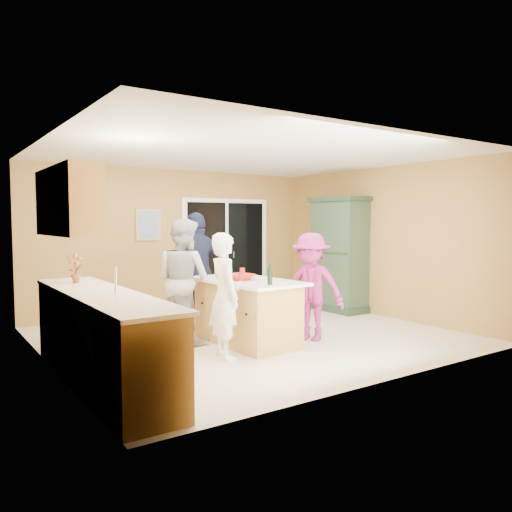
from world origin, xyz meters
TOP-DOWN VIEW (x-y plane):
  - floor at (0.00, 0.00)m, footprint 5.50×5.50m
  - ceiling at (0.00, 0.00)m, footprint 5.50×5.00m
  - wall_back at (0.00, 2.50)m, footprint 5.50×0.10m
  - wall_front at (0.00, -2.50)m, footprint 5.50×0.10m
  - wall_left at (-2.75, 0.00)m, footprint 0.10×5.00m
  - wall_right at (2.75, 0.00)m, footprint 0.10×5.00m
  - left_cabinet_run at (-2.45, -1.05)m, footprint 0.65×3.05m
  - upper_cabinets at (-2.58, -0.20)m, footprint 0.35×1.60m
  - sliding_door at (1.05, 2.46)m, footprint 1.90×0.07m
  - framed_picture at (-0.55, 2.48)m, footprint 0.46×0.04m
  - kitchen_island at (-0.30, -0.34)m, footprint 0.99×1.71m
  - green_hutch at (2.49, 0.80)m, footprint 0.60×1.14m
  - woman_white at (-0.92, -0.80)m, footprint 0.46×0.61m
  - woman_grey at (-0.97, 0.23)m, footprint 0.89×1.00m
  - woman_navy at (-0.41, 0.87)m, footprint 1.08×0.50m
  - woman_magenta at (0.55, -0.68)m, footprint 0.94×1.12m
  - serving_bowl at (-0.39, -0.35)m, footprint 0.41×0.41m
  - tulip_vase at (-2.45, 0.03)m, footprint 0.21×0.17m
  - tumbler_near at (-0.46, -0.43)m, footprint 0.10×0.10m
  - tumbler_far at (-0.06, 0.14)m, footprint 0.10×0.10m
  - wine_bottle at (-0.37, -0.96)m, footprint 0.06×0.06m
  - white_plate at (-0.25, 0.11)m, footprint 0.27×0.27m

SIDE VIEW (x-z plane):
  - floor at x=0.00m, z-range 0.00..0.00m
  - kitchen_island at x=-0.30m, z-range -0.03..0.85m
  - left_cabinet_run at x=-2.45m, z-range -0.16..1.08m
  - woman_magenta at x=0.55m, z-range 0.00..1.50m
  - woman_white at x=-0.92m, z-range 0.00..1.52m
  - woman_grey at x=-0.97m, z-range 0.00..1.70m
  - white_plate at x=-0.25m, z-range 0.87..0.89m
  - woman_navy at x=-0.41m, z-range 0.00..1.80m
  - serving_bowl at x=-0.39m, z-range 0.87..0.96m
  - tumbler_far at x=-0.06m, z-range 0.87..0.98m
  - tumbler_near at x=-0.46m, z-range 0.87..0.99m
  - wine_bottle at x=-0.37m, z-range 0.84..1.12m
  - green_hutch at x=2.49m, z-range -0.03..2.07m
  - sliding_door at x=1.05m, z-range 0.00..2.10m
  - tulip_vase at x=-2.45m, z-range 0.94..1.29m
  - wall_back at x=0.00m, z-range 0.00..2.60m
  - wall_front at x=0.00m, z-range 0.00..2.60m
  - wall_left at x=-2.75m, z-range 0.00..2.60m
  - wall_right at x=2.75m, z-range 0.00..2.60m
  - framed_picture at x=-0.55m, z-range 1.32..1.88m
  - upper_cabinets at x=-2.58m, z-range 1.50..2.25m
  - ceiling at x=0.00m, z-range 2.55..2.65m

